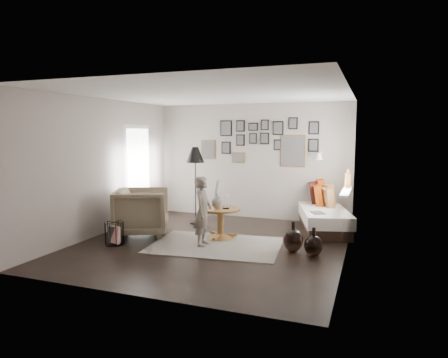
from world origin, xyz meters
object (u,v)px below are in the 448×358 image
(pedestal_table, at_px, (220,225))
(daybed, at_px, (324,214))
(armchair, at_px, (142,212))
(demijohn_small, at_px, (313,245))
(child, at_px, (203,211))
(magazine_basket, at_px, (114,234))
(demijohn_large, at_px, (293,240))
(floor_lamp, at_px, (195,158))
(vase, at_px, (217,199))

(pedestal_table, relative_size, daybed, 0.34)
(armchair, distance_m, demijohn_small, 3.27)
(demijohn_small, distance_m, child, 1.93)
(daybed, distance_m, demijohn_small, 1.92)
(magazine_basket, bearing_deg, child, 17.69)
(child, bearing_deg, daybed, -48.01)
(daybed, xyz_separation_m, demijohn_large, (-0.29, -1.80, -0.11))
(armchair, distance_m, child, 1.41)
(armchair, relative_size, floor_lamp, 0.60)
(daybed, relative_size, child, 1.75)
(floor_lamp, bearing_deg, daybed, 9.99)
(floor_lamp, xyz_separation_m, child, (0.83, -1.52, -0.82))
(vase, bearing_deg, demijohn_large, -13.91)
(floor_lamp, height_order, demijohn_large, floor_lamp)
(armchair, distance_m, floor_lamp, 1.68)
(pedestal_table, height_order, daybed, daybed)
(vase, bearing_deg, magazine_basket, -145.80)
(vase, distance_m, magazine_basket, 1.91)
(daybed, height_order, demijohn_small, daybed)
(pedestal_table, bearing_deg, daybed, 40.33)
(floor_lamp, bearing_deg, child, -61.39)
(armchair, distance_m, demijohn_large, 2.92)
(armchair, bearing_deg, daybed, -86.86)
(pedestal_table, xyz_separation_m, demijohn_large, (1.41, -0.35, -0.07))
(floor_lamp, distance_m, demijohn_large, 2.97)
(magazine_basket, bearing_deg, demijohn_small, 9.20)
(vase, xyz_separation_m, child, (-0.04, -0.56, -0.13))
(child, bearing_deg, armchair, 73.88)
(pedestal_table, distance_m, child, 0.65)
(floor_lamp, distance_m, demijohn_small, 3.31)
(daybed, xyz_separation_m, demijohn_small, (0.06, -1.92, -0.13))
(daybed, relative_size, demijohn_large, 4.18)
(armchair, bearing_deg, demijohn_large, -116.57)
(pedestal_table, xyz_separation_m, daybed, (1.70, 1.45, 0.04))
(vase, relative_size, demijohn_large, 1.03)
(pedestal_table, bearing_deg, magazine_basket, -147.66)
(daybed, distance_m, magazine_basket, 4.12)
(armchair, xyz_separation_m, demijohn_large, (2.90, -0.07, -0.25))
(pedestal_table, relative_size, armchair, 0.74)
(pedestal_table, xyz_separation_m, demijohn_small, (1.76, -0.47, -0.09))
(magazine_basket, bearing_deg, daybed, 36.66)
(floor_lamp, bearing_deg, demijohn_small, -28.17)
(magazine_basket, xyz_separation_m, demijohn_large, (3.01, 0.66, 0.00))
(demijohn_small, height_order, child, child)
(pedestal_table, relative_size, demijohn_small, 1.58)
(floor_lamp, relative_size, demijohn_small, 3.59)
(magazine_basket, relative_size, demijohn_large, 0.78)
(armchair, bearing_deg, vase, -103.22)
(magazine_basket, height_order, demijohn_small, demijohn_small)
(demijohn_large, height_order, demijohn_small, demijohn_large)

